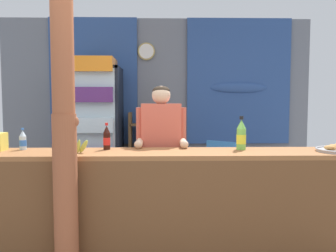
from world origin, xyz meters
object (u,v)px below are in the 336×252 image
at_px(shopkeeper, 161,142).
at_px(banana_bunch, 74,146).
at_px(drink_fridge, 95,123).
at_px(soda_bottle_lime_soda, 241,135).
at_px(plastic_lawn_chair, 225,167).
at_px(soda_bottle_cola, 107,138).
at_px(stall_counter, 163,194).
at_px(bottle_shelf_rack, 145,151).
at_px(soda_bottle_water, 23,141).
at_px(timber_post, 64,121).

bearing_deg(shopkeeper, banana_bunch, -145.31).
bearing_deg(drink_fridge, soda_bottle_lime_soda, -45.23).
distance_m(plastic_lawn_chair, banana_bunch, 2.31).
relative_size(soda_bottle_cola, banana_bunch, 0.91).
relative_size(stall_counter, plastic_lawn_chair, 3.84).
relative_size(shopkeeper, soda_bottle_cola, 6.19).
distance_m(shopkeeper, soda_bottle_lime_soda, 0.82).
bearing_deg(plastic_lawn_chair, soda_bottle_cola, -135.43).
height_order(bottle_shelf_rack, plastic_lawn_chair, bottle_shelf_rack).
xyz_separation_m(drink_fridge, soda_bottle_cola, (0.43, -1.66, -0.04)).
xyz_separation_m(drink_fridge, soda_bottle_water, (-0.34, -1.66, -0.06)).
relative_size(stall_counter, timber_post, 1.29).
xyz_separation_m(shopkeeper, soda_bottle_cola, (-0.51, -0.31, 0.07)).
relative_size(bottle_shelf_rack, soda_bottle_lime_soda, 3.92).
distance_m(shopkeeper, soda_bottle_water, 1.32).
height_order(shopkeeper, banana_bunch, shopkeeper).
distance_m(bottle_shelf_rack, plastic_lawn_chair, 1.23).
height_order(plastic_lawn_chair, banana_bunch, banana_bunch).
bearing_deg(stall_counter, soda_bottle_cola, 154.99).
relative_size(drink_fridge, plastic_lawn_chair, 2.30).
relative_size(timber_post, bottle_shelf_rack, 2.11).
height_order(soda_bottle_lime_soda, soda_bottle_water, soda_bottle_lime_soda).
height_order(soda_bottle_water, banana_bunch, soda_bottle_water).
height_order(bottle_shelf_rack, soda_bottle_water, bottle_shelf_rack).
distance_m(bottle_shelf_rack, shopkeeper, 1.62).
xyz_separation_m(timber_post, soda_bottle_lime_soda, (1.50, 0.47, -0.16)).
xyz_separation_m(soda_bottle_cola, banana_bunch, (-0.25, -0.21, -0.05)).
height_order(bottle_shelf_rack, soda_bottle_cola, bottle_shelf_rack).
height_order(plastic_lawn_chair, shopkeeper, shopkeeper).
bearing_deg(plastic_lawn_chair, shopkeeper, -129.86).
xyz_separation_m(timber_post, shopkeeper, (0.75, 0.81, -0.26)).
distance_m(timber_post, banana_bunch, 0.37).
bearing_deg(banana_bunch, plastic_lawn_chair, 43.88).
relative_size(drink_fridge, bottle_shelf_rack, 1.62).
bearing_deg(soda_bottle_cola, soda_bottle_lime_soda, -1.30).
bearing_deg(soda_bottle_lime_soda, timber_post, -162.55).
height_order(drink_fridge, soda_bottle_lime_soda, drink_fridge).
height_order(drink_fridge, soda_bottle_water, drink_fridge).
xyz_separation_m(drink_fridge, soda_bottle_lime_soda, (1.68, -1.69, -0.02)).
relative_size(soda_bottle_lime_soda, banana_bunch, 1.14).
bearing_deg(soda_bottle_water, drink_fridge, 78.26).
bearing_deg(bottle_shelf_rack, plastic_lawn_chair, -25.54).
bearing_deg(stall_counter, shopkeeper, 90.90).
xyz_separation_m(stall_counter, banana_bunch, (-0.77, 0.03, 0.42)).
relative_size(shopkeeper, soda_bottle_lime_soda, 4.95).
bearing_deg(shopkeeper, soda_bottle_lime_soda, -24.85).
bearing_deg(soda_bottle_cola, shopkeeper, 31.84).
bearing_deg(bottle_shelf_rack, stall_counter, -83.43).
relative_size(drink_fridge, banana_bunch, 7.21).
relative_size(drink_fridge, soda_bottle_cola, 7.93).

